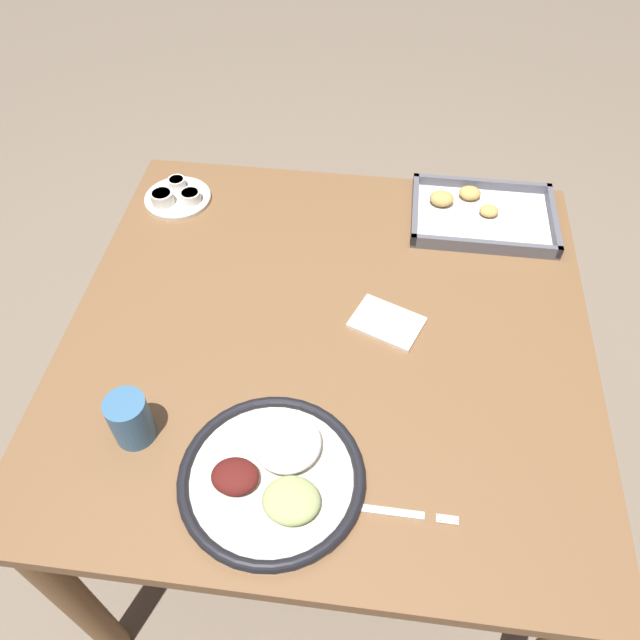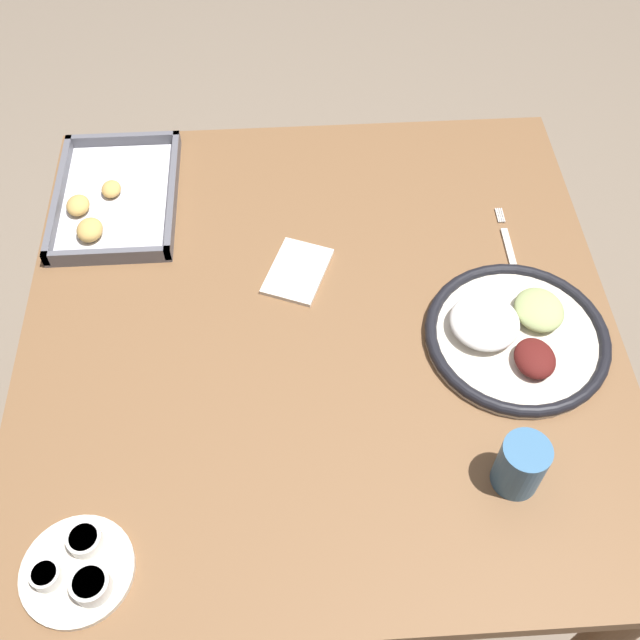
% 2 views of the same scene
% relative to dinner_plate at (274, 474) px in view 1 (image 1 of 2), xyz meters
% --- Properties ---
extents(ground_plane, '(8.00, 8.00, 0.00)m').
position_rel_dinner_plate_xyz_m(ground_plane, '(0.05, 0.32, -0.74)').
color(ground_plane, '#7A6B59').
extents(dining_table, '(1.01, 0.99, 0.73)m').
position_rel_dinner_plate_xyz_m(dining_table, '(0.05, 0.32, -0.12)').
color(dining_table, brown).
rests_on(dining_table, ground_plane).
extents(dinner_plate, '(0.30, 0.30, 0.05)m').
position_rel_dinner_plate_xyz_m(dinner_plate, '(0.00, 0.00, 0.00)').
color(dinner_plate, beige).
rests_on(dinner_plate, dining_table).
extents(fork, '(0.20, 0.02, 0.00)m').
position_rel_dinner_plate_xyz_m(fork, '(0.18, -0.03, -0.01)').
color(fork, silver).
rests_on(fork, dining_table).
extents(saucer_plate, '(0.15, 0.15, 0.04)m').
position_rel_dinner_plate_xyz_m(saucer_plate, '(-0.34, 0.66, -0.00)').
color(saucer_plate, beige).
rests_on(saucer_plate, dining_table).
extents(baking_tray, '(0.32, 0.22, 0.04)m').
position_rel_dinner_plate_xyz_m(baking_tray, '(0.35, 0.69, -0.00)').
color(baking_tray, '#595960').
rests_on(baking_tray, dining_table).
extents(drinking_cup, '(0.07, 0.07, 0.10)m').
position_rel_dinner_plate_xyz_m(drinking_cup, '(-0.25, 0.05, 0.03)').
color(drinking_cup, '#38668E').
rests_on(drinking_cup, dining_table).
extents(napkin, '(0.16, 0.13, 0.01)m').
position_rel_dinner_plate_xyz_m(napkin, '(0.16, 0.35, -0.01)').
color(napkin, silver).
rests_on(napkin, dining_table).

